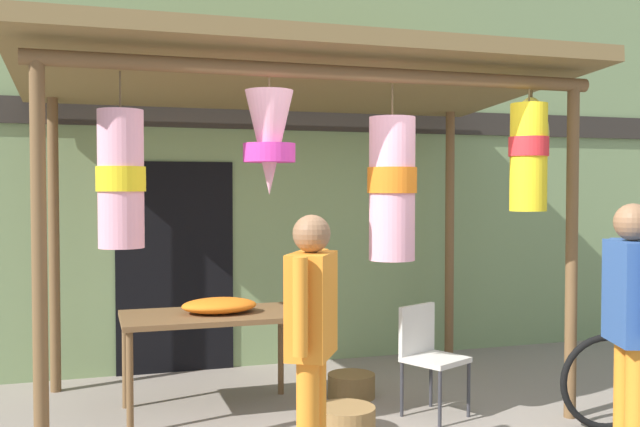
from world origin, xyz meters
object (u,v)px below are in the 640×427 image
(display_table, at_px, (212,323))
(customer_foreground, at_px, (312,330))
(wicker_basket_spare, at_px, (346,420))
(folding_chair, at_px, (427,350))
(flower_heap_on_table, at_px, (221,305))
(vendor_in_orange, at_px, (632,317))
(wicker_basket_by_table, at_px, (351,386))

(display_table, xyz_separation_m, customer_foreground, (0.30, -1.66, 0.24))
(display_table, relative_size, wicker_basket_spare, 3.23)
(wicker_basket_spare, bearing_deg, folding_chair, 16.40)
(display_table, height_order, flower_heap_on_table, flower_heap_on_table)
(vendor_in_orange, bearing_deg, display_table, 136.96)
(display_table, height_order, folding_chair, folding_chair)
(flower_heap_on_table, relative_size, wicker_basket_spare, 1.37)
(wicker_basket_by_table, distance_m, wicker_basket_spare, 0.90)
(flower_heap_on_table, bearing_deg, wicker_basket_spare, -45.12)
(wicker_basket_spare, distance_m, customer_foreground, 1.33)
(flower_heap_on_table, distance_m, vendor_in_orange, 2.94)
(vendor_in_orange, bearing_deg, flower_heap_on_table, 136.21)
(wicker_basket_spare, relative_size, vendor_in_orange, 0.26)
(wicker_basket_by_table, xyz_separation_m, wicker_basket_spare, (-0.35, -0.83, -0.00))
(folding_chair, bearing_deg, customer_foreground, -138.96)
(flower_heap_on_table, distance_m, wicker_basket_by_table, 1.33)
(flower_heap_on_table, height_order, folding_chair, flower_heap_on_table)
(folding_chair, distance_m, wicker_basket_spare, 0.88)
(folding_chair, distance_m, vendor_in_orange, 1.68)
(flower_heap_on_table, bearing_deg, customer_foreground, -82.05)
(wicker_basket_spare, xyz_separation_m, customer_foreground, (-0.53, -0.89, 0.84))
(folding_chair, xyz_separation_m, wicker_basket_by_table, (-0.40, 0.61, -0.40))
(flower_heap_on_table, distance_m, customer_foreground, 1.67)
(flower_heap_on_table, height_order, customer_foreground, customer_foreground)
(flower_heap_on_table, relative_size, wicker_basket_by_table, 1.47)
(display_table, distance_m, vendor_in_orange, 3.01)
(wicker_basket_spare, height_order, vendor_in_orange, vendor_in_orange)
(wicker_basket_by_table, bearing_deg, flower_heap_on_table, -176.53)
(vendor_in_orange, distance_m, customer_foreground, 1.93)
(flower_heap_on_table, distance_m, folding_chair, 1.63)
(display_table, relative_size, vendor_in_orange, 0.83)
(flower_heap_on_table, height_order, wicker_basket_by_table, flower_heap_on_table)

